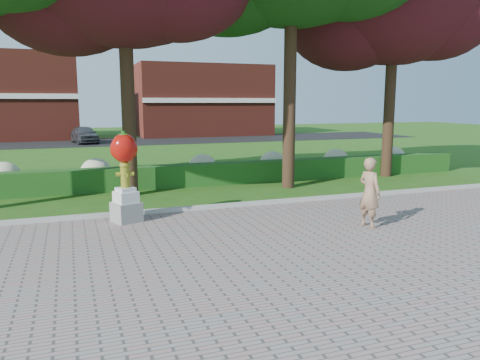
% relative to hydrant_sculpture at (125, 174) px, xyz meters
% --- Properties ---
extents(ground, '(100.00, 100.00, 0.00)m').
position_rel_hydrant_sculpture_xyz_m(ground, '(2.58, -2.32, -1.26)').
color(ground, '#285515').
rests_on(ground, ground).
extents(walkway, '(40.00, 14.00, 0.04)m').
position_rel_hydrant_sculpture_xyz_m(walkway, '(2.58, -6.32, -1.24)').
color(walkway, gray).
rests_on(walkway, ground).
extents(curb, '(40.00, 0.18, 0.15)m').
position_rel_hydrant_sculpture_xyz_m(curb, '(2.58, 0.68, -1.18)').
color(curb, '#ADADA5').
rests_on(curb, ground).
extents(lawn_hedge, '(24.00, 0.70, 0.80)m').
position_rel_hydrant_sculpture_xyz_m(lawn_hedge, '(2.58, 4.68, -0.86)').
color(lawn_hedge, '#134416').
rests_on(lawn_hedge, ground).
extents(hydrangea_row, '(20.10, 1.10, 0.99)m').
position_rel_hydrant_sculpture_xyz_m(hydrangea_row, '(3.15, 5.68, -0.71)').
color(hydrangea_row, beige).
rests_on(hydrangea_row, ground).
extents(street, '(50.00, 8.00, 0.02)m').
position_rel_hydrant_sculpture_xyz_m(street, '(2.58, 25.68, -1.25)').
color(street, black).
rests_on(street, ground).
extents(building_right, '(12.00, 8.00, 6.40)m').
position_rel_hydrant_sculpture_xyz_m(building_right, '(10.58, 31.68, 1.94)').
color(building_right, maroon).
rests_on(building_right, ground).
extents(tree_far_right, '(7.88, 6.72, 10.21)m').
position_rel_hydrant_sculpture_xyz_m(tree_far_right, '(10.98, 4.26, 5.71)').
color(tree_far_right, black).
rests_on(tree_far_right, ground).
extents(hydrant_sculpture, '(0.81, 0.81, 2.30)m').
position_rel_hydrant_sculpture_xyz_m(hydrant_sculpture, '(0.00, 0.00, 0.00)').
color(hydrant_sculpture, gray).
rests_on(hydrant_sculpture, walkway).
extents(woman, '(0.53, 0.69, 1.70)m').
position_rel_hydrant_sculpture_xyz_m(woman, '(5.47, -2.53, -0.36)').
color(woman, '#9E775A').
rests_on(woman, walkway).
extents(parked_car, '(2.17, 4.03, 1.30)m').
position_rel_hydrant_sculpture_xyz_m(parked_car, '(-0.20, 25.03, -0.59)').
color(parked_car, '#42444A').
rests_on(parked_car, street).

